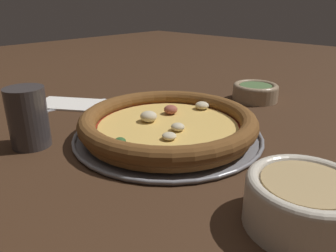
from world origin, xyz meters
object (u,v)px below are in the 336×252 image
object	(u,v)px
drinking_cup	(28,117)
napkin	(70,103)
pizza_tray	(168,135)
bowl_near	(304,200)
fork	(64,107)
pizza	(168,123)
bowl_far	(254,91)

from	to	relation	value
drinking_cup	napkin	distance (m)	0.24
pizza_tray	bowl_near	xyz separation A→B (m)	(-0.29, 0.08, 0.03)
napkin	fork	world-z (taller)	napkin
pizza_tray	bowl_near	bearing A→B (deg)	163.83
pizza_tray	bowl_near	distance (m)	0.30
pizza_tray	pizza	distance (m)	0.02
pizza_tray	drinking_cup	distance (m)	0.25
bowl_near	drinking_cup	bearing A→B (deg)	13.92
napkin	drinking_cup	bearing A→B (deg)	132.67
pizza_tray	napkin	world-z (taller)	same
pizza	bowl_far	bearing A→B (deg)	-89.52
bowl_far	fork	distance (m)	0.47
bowl_near	bowl_far	size ratio (longest dim) A/B	1.18
bowl_near	fork	size ratio (longest dim) A/B	0.67
bowl_near	drinking_cup	xyz separation A→B (m)	(0.44, 0.11, 0.02)
pizza_tray	fork	bearing A→B (deg)	7.76
drinking_cup	pizza	bearing A→B (deg)	-128.30
pizza	fork	distance (m)	0.30
pizza_tray	fork	distance (m)	0.30
pizza	fork	world-z (taller)	pizza
bowl_near	drinking_cup	world-z (taller)	drinking_cup
pizza_tray	napkin	size ratio (longest dim) A/B	1.87
drinking_cup	fork	xyz separation A→B (m)	(0.15, -0.15, -0.05)
pizza	bowl_near	world-z (taller)	bowl_near
bowl_far	pizza	bearing A→B (deg)	90.48
drinking_cup	fork	bearing A→B (deg)	-45.47
bowl_far	fork	bearing A→B (deg)	50.99
bowl_near	drinking_cup	distance (m)	0.45
pizza_tray	napkin	distance (m)	0.31
pizza	bowl_far	xyz separation A→B (m)	(0.00, -0.33, -0.00)
pizza_tray	bowl_far	size ratio (longest dim) A/B	3.12
pizza_tray	bowl_far	bearing A→B (deg)	-89.50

